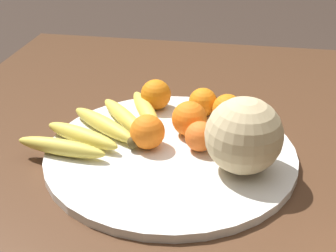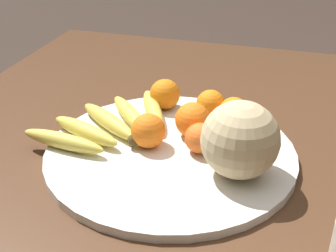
% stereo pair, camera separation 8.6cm
% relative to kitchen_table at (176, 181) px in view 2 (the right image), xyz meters
% --- Properties ---
extents(kitchen_table, '(1.26, 1.11, 0.70)m').
position_rel_kitchen_table_xyz_m(kitchen_table, '(0.00, 0.00, 0.00)').
color(kitchen_table, '#4C301E').
rests_on(kitchen_table, ground_plane).
extents(fruit_bowl, '(0.47, 0.47, 0.02)m').
position_rel_kitchen_table_xyz_m(fruit_bowl, '(0.04, -0.00, 0.10)').
color(fruit_bowl, white).
rests_on(fruit_bowl, kitchen_table).
extents(melon, '(0.13, 0.13, 0.13)m').
position_rel_kitchen_table_xyz_m(melon, '(0.09, 0.13, 0.17)').
color(melon, '#C6B284').
rests_on(melon, fruit_bowl).
extents(banana_bunch, '(0.29, 0.27, 0.03)m').
position_rel_kitchen_table_xyz_m(banana_bunch, '(0.01, -0.14, 0.12)').
color(banana_bunch, '#473819').
rests_on(banana_bunch, fruit_bowl).
extents(orange_front_left, '(0.06, 0.06, 0.06)m').
position_rel_kitchen_table_xyz_m(orange_front_left, '(-0.11, 0.04, 0.13)').
color(orange_front_left, orange).
rests_on(orange_front_left, fruit_bowl).
extents(orange_front_right, '(0.07, 0.07, 0.07)m').
position_rel_kitchen_table_xyz_m(orange_front_right, '(-0.02, 0.03, 0.14)').
color(orange_front_right, orange).
rests_on(orange_front_right, fruit_bowl).
extents(orange_mid_center, '(0.06, 0.06, 0.06)m').
position_rel_kitchen_table_xyz_m(orange_mid_center, '(0.03, 0.05, 0.13)').
color(orange_mid_center, orange).
rests_on(orange_mid_center, fruit_bowl).
extents(orange_back_left, '(0.06, 0.06, 0.06)m').
position_rel_kitchen_table_xyz_m(orange_back_left, '(-0.08, 0.10, 0.13)').
color(orange_back_left, orange).
rests_on(orange_back_left, fruit_bowl).
extents(orange_back_right, '(0.07, 0.07, 0.07)m').
position_rel_kitchen_table_xyz_m(orange_back_right, '(-0.12, -0.06, 0.14)').
color(orange_back_right, orange).
rests_on(orange_back_right, fruit_bowl).
extents(orange_top_small, '(0.07, 0.07, 0.07)m').
position_rel_kitchen_table_xyz_m(orange_top_small, '(0.04, -0.04, 0.14)').
color(orange_top_small, orange).
rests_on(orange_top_small, fruit_bowl).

